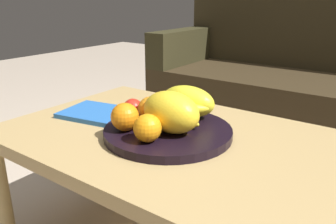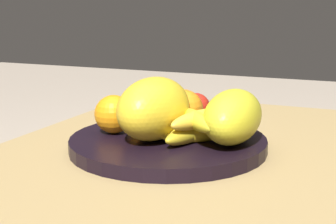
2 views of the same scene
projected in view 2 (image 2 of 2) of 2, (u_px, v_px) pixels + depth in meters
The scene contains 10 objects.
coffee_table at pixel (168, 177), 0.94m from camera, with size 1.10×0.69×0.43m.
fruit_bowl at pixel (168, 143), 0.96m from camera, with size 0.38×0.38×0.03m, color black.
melon_large_front at pixel (233, 116), 0.91m from camera, with size 0.19×0.10×0.10m, color yellow.
melon_smaller_beside at pixel (154, 109), 0.93m from camera, with size 0.18×0.12×0.12m, color yellow.
orange_front at pixel (183, 110), 1.01m from camera, with size 0.08×0.08×0.08m, color orange.
orange_left at pixel (114, 114), 0.98m from camera, with size 0.08×0.08×0.08m, color orange.
orange_right at pixel (147, 104), 1.06m from camera, with size 0.08×0.08×0.08m, color orange.
apple_front at pixel (196, 107), 1.08m from camera, with size 0.06×0.06×0.06m, color red.
banana_bunch at pixel (196, 126), 0.92m from camera, with size 0.16×0.14×0.06m.
magazine at pixel (217, 115), 1.23m from camera, with size 0.25×0.18×0.02m, color blue.
Camera 2 is at (0.82, 0.35, 0.71)m, focal length 52.56 mm.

